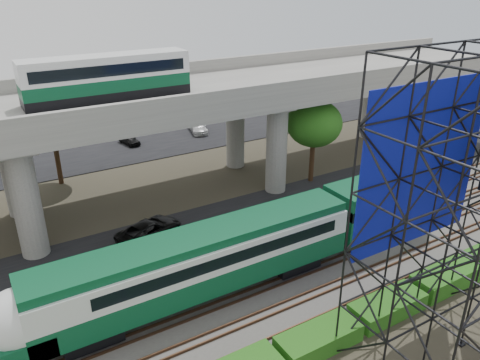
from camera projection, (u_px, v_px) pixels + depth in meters
ground at (257, 307)px, 27.15m from camera, size 140.00×140.00×0.00m
ballast_bed at (239, 287)px, 28.68m from camera, size 90.00×12.00×0.20m
service_road at (182, 229)px, 35.37m from camera, size 90.00×5.00×0.08m
parking_lot at (97, 141)px, 53.80m from camera, size 90.00×18.00×0.08m
harbor_water at (57, 101)px, 71.06m from camera, size 140.00×40.00×0.03m
rail_tracks at (239, 285)px, 28.61m from camera, size 90.00×9.52×0.16m
commuter_train at (234, 250)px, 27.37m from camera, size 29.30×3.06×4.30m
overpass at (145, 107)px, 36.27m from camera, size 80.00×12.00×12.40m
scaffold_tower at (471, 226)px, 20.69m from camera, size 9.36×6.36×15.00m
hedge_strip at (319, 338)px, 24.02m from camera, size 34.60×1.80×1.20m
trees at (91, 149)px, 35.38m from camera, size 40.94×16.94×7.69m
suv at (149, 230)px, 33.78m from camera, size 5.48×3.84×1.39m
parked_cars at (99, 137)px, 53.10m from camera, size 36.02×9.38×1.28m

